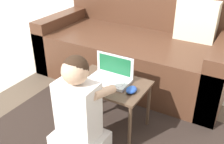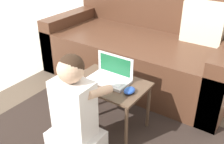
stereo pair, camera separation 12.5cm
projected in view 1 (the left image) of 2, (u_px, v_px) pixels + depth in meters
name	position (u px, v px, depth m)	size (l,w,h in m)	color
ground_plane	(90.00, 144.00, 1.85)	(16.00, 16.00, 0.00)	beige
area_rug	(97.00, 140.00, 1.89)	(2.25, 1.80, 0.01)	brown
couch	(136.00, 48.00, 2.62)	(1.81, 0.91, 0.86)	#4C2D1E
laptop_desk	(110.00, 89.00, 1.87)	(0.53, 0.36, 0.39)	#4C3828
laptop	(111.00, 77.00, 1.86)	(0.30, 0.17, 0.18)	silver
computer_mouse	(131.00, 90.00, 1.73)	(0.07, 0.09, 0.04)	#234CB2
person_seated	(79.00, 118.00, 1.61)	(0.33, 0.35, 0.74)	silver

